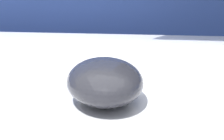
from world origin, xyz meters
TOP-DOWN VIEW (x-y plane):
  - partition_panel at (0.00, 0.63)m, footprint 5.00×0.03m
  - computer_mouse_near at (0.01, -0.14)m, footprint 0.10×0.14m
  - keyboard at (-0.01, 0.07)m, footprint 0.38×0.13m

SIDE VIEW (x-z plane):
  - partition_panel at x=0.00m, z-range 0.00..1.37m
  - keyboard at x=-0.01m, z-range 0.74..0.76m
  - computer_mouse_near at x=0.01m, z-range 0.74..0.78m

